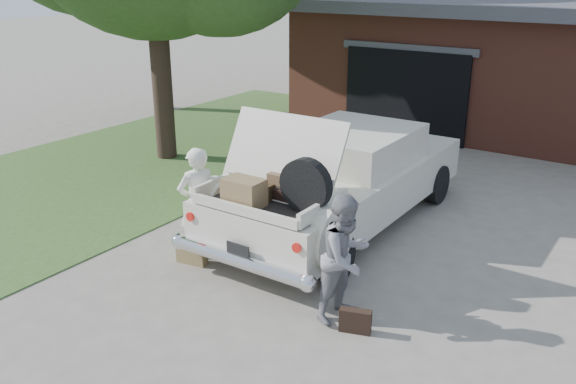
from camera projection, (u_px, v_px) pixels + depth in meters
The scene contains 8 objects.
ground at pixel (264, 278), 8.51m from camera, with size 90.00×90.00×0.00m, color gray.
grass_strip at pixel (146, 159), 13.74m from camera, with size 6.00×16.00×0.02m, color #2D4C1E.
house at pixel (546, 63), 16.32m from camera, with size 12.80×7.80×3.30m.
sedan at pixel (341, 179), 10.02m from camera, with size 2.21×5.55×2.17m.
woman_left at pixel (197, 203), 8.92m from camera, with size 0.61×0.40×1.68m, color silver.
woman_right at pixel (346, 257), 7.33m from camera, with size 0.78×0.61×1.60m, color gray.
suitcase_left at pixel (192, 252), 8.88m from camera, with size 0.46×0.15×0.36m, color #947B4B.
suitcase_right at pixel (355, 321), 7.21m from camera, with size 0.38×0.12×0.29m, color black.
Camera 1 is at (4.54, -6.07, 4.08)m, focal length 38.00 mm.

